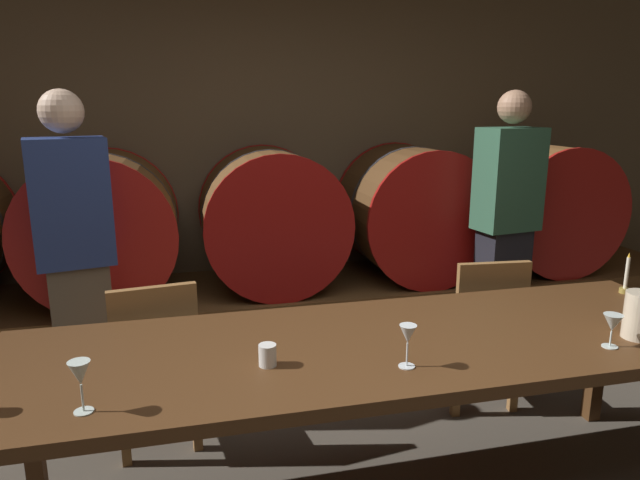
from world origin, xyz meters
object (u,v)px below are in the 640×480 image
object	(u,v)px
pitcher	(639,315)
wine_glass_center_right	(613,324)
wine_glass_far_left	(80,375)
candle_center	(626,282)
cup_right	(268,355)
wine_barrel_right	(412,212)
chair_left	(155,357)
dining_table	(376,355)
guest_left	(76,257)
wine_barrel_left	(103,227)
guest_right	(505,230)
wine_barrel_center	(271,219)
chair_right	(482,325)
wine_barrel_far_right	(539,206)
wine_glass_center_left	(408,336)

from	to	relation	value
pitcher	wine_glass_center_right	world-z (taller)	pitcher
wine_glass_far_left	candle_center	bearing A→B (deg)	13.02
pitcher	cup_right	bearing A→B (deg)	176.06
wine_barrel_right	candle_center	world-z (taller)	wine_barrel_right
chair_left	dining_table	bearing A→B (deg)	134.70
wine_barrel_right	guest_left	distance (m)	2.26
wine_barrel_left	guest_right	xyz separation A→B (m)	(2.49, -0.60, -0.02)
guest_left	guest_right	size ratio (longest dim) A/B	1.00
dining_table	cup_right	distance (m)	0.48
wine_barrel_left	guest_right	world-z (taller)	guest_right
wine_barrel_center	wine_glass_far_left	xyz separation A→B (m)	(-0.91, -2.06, -0.04)
wine_barrel_left	wine_barrel_right	size ratio (longest dim) A/B	1.00
chair_left	chair_right	size ratio (longest dim) A/B	1.00
guest_right	candle_center	bearing A→B (deg)	90.17
chair_left	candle_center	xyz separation A→B (m)	(2.30, -0.42, 0.34)
wine_barrel_right	cup_right	xyz separation A→B (m)	(-1.33, -1.87, -0.12)
chair_left	guest_right	distance (m)	2.25
wine_barrel_center	guest_right	distance (m)	1.53
chair_right	wine_glass_center_right	size ratio (longest dim) A/B	6.58
candle_center	wine_glass_far_left	xyz separation A→B (m)	(-2.45, -0.57, 0.07)
wine_barrel_left	wine_barrel_right	distance (m)	2.10
wine_barrel_left	chair_left	world-z (taller)	wine_barrel_left
candle_center	wine_barrel_center	bearing A→B (deg)	136.03
candle_center	wine_barrel_right	bearing A→B (deg)	109.26
pitcher	guest_right	bearing A→B (deg)	80.65
wine_glass_far_left	guest_right	bearing A→B (deg)	32.21
wine_glass_far_left	cup_right	xyz separation A→B (m)	(0.60, 0.18, -0.08)
wine_barrel_center	wine_barrel_right	xyz separation A→B (m)	(1.02, 0.00, 0.00)
wine_barrel_left	wine_barrel_far_right	world-z (taller)	same
wine_glass_center_right	dining_table	bearing A→B (deg)	162.47
wine_barrel_far_right	candle_center	size ratio (longest dim) A/B	4.51
chair_right	pitcher	xyz separation A→B (m)	(0.17, -0.90, 0.38)
wine_barrel_far_right	wine_barrel_right	bearing A→B (deg)	180.00
dining_table	chair_left	world-z (taller)	chair_left
guest_right	guest_left	bearing A→B (deg)	-7.05
wine_barrel_center	guest_left	xyz separation A→B (m)	(-1.13, -0.67, -0.02)
dining_table	chair_right	size ratio (longest dim) A/B	3.37
wine_barrel_far_right	cup_right	xyz separation A→B (m)	(-2.36, -1.87, -0.12)
wine_glass_center_left	cup_right	world-z (taller)	wine_glass_center_left
dining_table	guest_left	bearing A→B (deg)	139.68
wine_glass_center_right	cup_right	bearing A→B (deg)	173.30
guest_right	wine_glass_center_right	xyz separation A→B (m)	(-0.40, -1.43, -0.04)
cup_right	pitcher	bearing A→B (deg)	-3.94
chair_right	wine_glass_far_left	distance (m)	2.20
wine_barrel_far_right	cup_right	size ratio (longest dim) A/B	11.69
chair_left	cup_right	distance (m)	0.97
chair_right	wine_glass_center_left	distance (m)	1.31
wine_barrel_far_right	pitcher	world-z (taller)	wine_barrel_far_right
candle_center	cup_right	world-z (taller)	candle_center
chair_left	wine_glass_center_left	size ratio (longest dim) A/B	5.52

